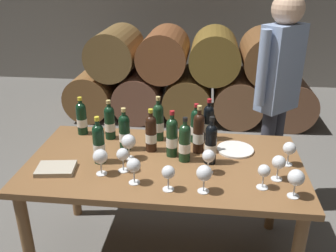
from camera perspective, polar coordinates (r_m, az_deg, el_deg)
name	(u,v)px	position (r m, az deg, el deg)	size (l,w,h in m)	color
barrel_stack	(189,77)	(4.79, 3.25, 7.60)	(3.12, 0.90, 1.15)	brown
dining_table	(164,173)	(2.35, -0.55, -7.36)	(1.70, 0.90, 0.76)	brown
wine_bottle_0	(124,132)	(2.41, -6.75, -0.90)	(0.07, 0.07, 0.29)	black
wine_bottle_1	(196,125)	(2.51, 4.32, 0.12)	(0.07, 0.07, 0.27)	black
wine_bottle_2	(172,137)	(2.31, 0.62, -1.66)	(0.07, 0.07, 0.31)	#19381E
wine_bottle_3	(151,133)	(2.38, -2.64, -1.07)	(0.07, 0.07, 0.29)	black
wine_bottle_4	(199,132)	(2.36, 4.76, -1.00)	(0.07, 0.07, 0.32)	black
wine_bottle_5	(185,142)	(2.26, 2.59, -2.52)	(0.07, 0.07, 0.29)	#19381E
wine_bottle_6	(158,122)	(2.52, -1.50, 0.69)	(0.07, 0.07, 0.32)	#19381E
wine_bottle_7	(110,122)	(2.58, -9.00, 0.62)	(0.07, 0.07, 0.28)	black
wine_bottle_8	(82,118)	(2.69, -13.21, 1.22)	(0.07, 0.07, 0.28)	black
wine_bottle_9	(99,143)	(2.27, -10.65, -2.60)	(0.07, 0.07, 0.30)	black
wine_bottle_10	(211,143)	(2.24, 6.63, -2.69)	(0.07, 0.07, 0.31)	black
wine_bottle_11	(208,122)	(2.54, 6.25, 0.61)	(0.07, 0.07, 0.30)	black
wine_glass_0	(100,157)	(2.15, -10.43, -4.75)	(0.09, 0.09, 0.16)	white
wine_glass_1	(279,163)	(2.16, 16.76, -5.49)	(0.08, 0.08, 0.15)	white
wine_glass_2	(289,149)	(2.33, 18.25, -3.41)	(0.08, 0.08, 0.15)	white
wine_glass_3	(134,166)	(2.04, -5.33, -6.19)	(0.08, 0.08, 0.15)	white
wine_glass_4	(296,178)	(2.03, 19.19, -7.64)	(0.09, 0.09, 0.16)	white
wine_glass_5	(168,173)	(1.98, 0.05, -7.30)	(0.07, 0.07, 0.15)	white
wine_glass_6	(209,157)	(2.14, 6.29, -4.77)	(0.08, 0.08, 0.15)	white
wine_glass_7	(264,172)	(2.06, 14.62, -6.87)	(0.07, 0.07, 0.14)	white
wine_glass_8	(129,142)	(2.29, -6.12, -2.49)	(0.09, 0.09, 0.16)	white
wine_glass_9	(123,155)	(2.17, -7.02, -4.50)	(0.07, 0.07, 0.15)	white
wine_glass_10	(204,174)	(1.97, 5.62, -7.35)	(0.09, 0.09, 0.16)	white
tasting_notebook	(56,169)	(2.29, -16.94, -6.36)	(0.22, 0.16, 0.03)	#B2A893
serving_plate	(235,150)	(2.46, 10.35, -3.60)	(0.24, 0.24, 0.01)	white
sommelier_presenting	(278,85)	(2.92, 16.70, 6.07)	(0.38, 0.37, 1.72)	#383842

